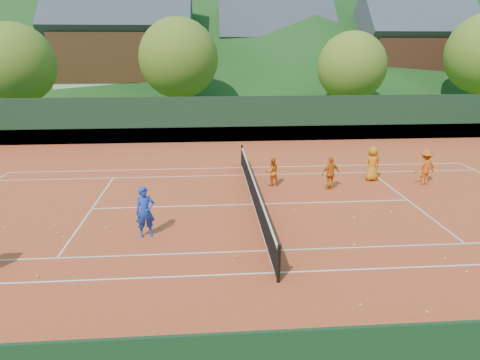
{
  "coord_description": "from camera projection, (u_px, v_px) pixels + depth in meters",
  "views": [
    {
      "loc": [
        -1.81,
        -16.05,
        6.09
      ],
      "look_at": [
        -0.57,
        0.0,
        1.06
      ],
      "focal_mm": 32.0,
      "sensor_mm": 36.0,
      "label": 1
    }
  ],
  "objects": [
    {
      "name": "student_d",
      "position": [
        425.0,
        167.0,
        19.49
      ],
      "size": [
        1.18,
        0.86,
        1.64
      ],
      "primitive_type": "imported",
      "rotation": [
        0.0,
        0.0,
        3.4
      ],
      "color": "#D95A13",
      "rests_on": "clay_court"
    },
    {
      "name": "court_lines",
      "position": [
        254.0,
        204.0,
        17.22
      ],
      "size": [
        23.83,
        11.03,
        0.0
      ],
      "color": "white",
      "rests_on": "clay_court"
    },
    {
      "name": "tree_b",
      "position": [
        178.0,
        58.0,
        34.42
      ],
      "size": [
        6.4,
        6.4,
        8.4
      ],
      "color": "#422A1A",
      "rests_on": "ground"
    },
    {
      "name": "tennis_ball_11",
      "position": [
        37.0,
        276.0,
        11.75
      ],
      "size": [
        0.07,
        0.07,
        0.07
      ],
      "primitive_type": "sphere",
      "color": "#D2F528",
      "rests_on": "clay_court"
    },
    {
      "name": "tennis_ball_1",
      "position": [
        391.0,
        212.0,
        16.33
      ],
      "size": [
        0.07,
        0.07,
        0.07
      ],
      "primitive_type": "sphere",
      "color": "#D2F528",
      "rests_on": "clay_court"
    },
    {
      "name": "student_a",
      "position": [
        272.0,
        172.0,
        19.37
      ],
      "size": [
        0.72,
        0.61,
        1.29
      ],
      "primitive_type": "imported",
      "rotation": [
        0.0,
        0.0,
        3.36
      ],
      "color": "orange",
      "rests_on": "clay_court"
    },
    {
      "name": "clay_court",
      "position": [
        254.0,
        204.0,
        17.22
      ],
      "size": [
        40.0,
        24.0,
        0.02
      ],
      "primitive_type": "cube",
      "color": "#C0421F",
      "rests_on": "ground"
    },
    {
      "name": "tennis_ball_17",
      "position": [
        246.0,
        342.0,
        9.14
      ],
      "size": [
        0.07,
        0.07,
        0.07
      ],
      "primitive_type": "sphere",
      "color": "#D2F528",
      "rests_on": "clay_court"
    },
    {
      "name": "tennis_ball_20",
      "position": [
        445.0,
        258.0,
        12.75
      ],
      "size": [
        0.07,
        0.07,
        0.07
      ],
      "primitive_type": "sphere",
      "color": "#D2F528",
      "rests_on": "clay_court"
    },
    {
      "name": "tennis_ball_3",
      "position": [
        354.0,
        245.0,
        13.62
      ],
      "size": [
        0.07,
        0.07,
        0.07
      ],
      "primitive_type": "sphere",
      "color": "#D2F528",
      "rests_on": "clay_court"
    },
    {
      "name": "tennis_net",
      "position": [
        254.0,
        193.0,
        17.07
      ],
      "size": [
        0.1,
        12.07,
        1.1
      ],
      "color": "black",
      "rests_on": "clay_court"
    },
    {
      "name": "ground",
      "position": [
        254.0,
        205.0,
        17.23
      ],
      "size": [
        400.0,
        400.0,
        0.0
      ],
      "primitive_type": "plane",
      "color": "#2A4F18",
      "rests_on": "ground"
    },
    {
      "name": "tennis_ball_14",
      "position": [
        294.0,
        210.0,
        16.55
      ],
      "size": [
        0.07,
        0.07,
        0.07
      ],
      "primitive_type": "sphere",
      "color": "#D2F528",
      "rests_on": "clay_court"
    },
    {
      "name": "chalet_right",
      "position": [
        410.0,
        55.0,
        45.69
      ],
      "size": [
        11.5,
        8.82,
        11.91
      ],
      "color": "beige",
      "rests_on": "ground"
    },
    {
      "name": "tennis_ball_4",
      "position": [
        354.0,
        217.0,
        15.81
      ],
      "size": [
        0.07,
        0.07,
        0.07
      ],
      "primitive_type": "sphere",
      "color": "#D2F528",
      "rests_on": "clay_court"
    },
    {
      "name": "tennis_ball_15",
      "position": [
        368.0,
        213.0,
        16.24
      ],
      "size": [
        0.07,
        0.07,
        0.07
      ],
      "primitive_type": "sphere",
      "color": "#D2F528",
      "rests_on": "clay_court"
    },
    {
      "name": "tennis_ball_9",
      "position": [
        5.0,
        228.0,
        14.89
      ],
      "size": [
        0.07,
        0.07,
        0.07
      ],
      "primitive_type": "sphere",
      "color": "#D2F528",
      "rests_on": "clay_court"
    },
    {
      "name": "tennis_ball_19",
      "position": [
        280.0,
        355.0,
        8.76
      ],
      "size": [
        0.07,
        0.07,
        0.07
      ],
      "primitive_type": "sphere",
      "color": "#D2F528",
      "rests_on": "clay_court"
    },
    {
      "name": "chalet_mid",
      "position": [
        274.0,
        57.0,
        48.54
      ],
      "size": [
        12.65,
        8.82,
        11.45
      ],
      "color": "beige",
      "rests_on": "ground"
    },
    {
      "name": "tennis_ball_6",
      "position": [
        467.0,
        272.0,
        11.99
      ],
      "size": [
        0.07,
        0.07,
        0.07
      ],
      "primitive_type": "sphere",
      "color": "#D2F528",
      "rests_on": "clay_court"
    },
    {
      "name": "tennis_ball_16",
      "position": [
        58.0,
        233.0,
        14.46
      ],
      "size": [
        0.07,
        0.07,
        0.07
      ],
      "primitive_type": "sphere",
      "color": "#D2F528",
      "rests_on": "clay_court"
    },
    {
      "name": "student_b",
      "position": [
        331.0,
        173.0,
        18.83
      ],
      "size": [
        0.93,
        0.6,
        1.47
      ],
      "primitive_type": "imported",
      "rotation": [
        0.0,
        0.0,
        3.44
      ],
      "color": "orange",
      "rests_on": "clay_court"
    },
    {
      "name": "tree_c",
      "position": [
        352.0,
        67.0,
        34.69
      ],
      "size": [
        5.6,
        5.6,
        7.35
      ],
      "color": "#3D2518",
      "rests_on": "ground"
    },
    {
      "name": "tennis_ball_18",
      "position": [
        55.0,
        225.0,
        15.1
      ],
      "size": [
        0.07,
        0.07,
        0.07
      ],
      "primitive_type": "sphere",
      "color": "#D2F528",
      "rests_on": "clay_court"
    },
    {
      "name": "tennis_ball_12",
      "position": [
        237.0,
        257.0,
        12.85
      ],
      "size": [
        0.07,
        0.07,
        0.07
      ],
      "primitive_type": "sphere",
      "color": "#D2F528",
      "rests_on": "clay_court"
    },
    {
      "name": "tennis_ball_2",
      "position": [
        107.0,
        228.0,
        14.87
      ],
      "size": [
        0.07,
        0.07,
        0.07
      ],
      "primitive_type": "sphere",
      "color": "#D2F528",
      "rests_on": "clay_court"
    },
    {
      "name": "tennis_ball_10",
      "position": [
        361.0,
        305.0,
        10.45
      ],
      "size": [
        0.07,
        0.07,
        0.07
      ],
      "primitive_type": "sphere",
      "color": "#D2F528",
      "rests_on": "clay_court"
    },
    {
      "name": "student_c",
      "position": [
        372.0,
        164.0,
        20.08
      ],
      "size": [
        0.89,
        0.68,
        1.64
      ],
      "primitive_type": "imported",
      "rotation": [
        0.0,
        0.0,
        3.35
      ],
      "color": "orange",
      "rests_on": "clay_court"
    },
    {
      "name": "tennis_ball_0",
      "position": [
        427.0,
        312.0,
        10.17
      ],
      "size": [
        0.07,
        0.07,
        0.07
      ],
      "primitive_type": "sphere",
      "color": "#D2F528",
      "rests_on": "clay_court"
    },
    {
      "name": "coach",
      "position": [
        145.0,
        212.0,
        14.08
      ],
      "size": [
        0.72,
        0.58,
        1.72
      ],
      "primitive_type": "imported",
      "rotation": [
        0.0,
        0.0,
        0.3
      ],
      "color": "#1C39B7",
      "rests_on": "clay_court"
    },
    {
      "name": "tree_a",
      "position": [
        14.0,
        64.0,
        31.72
      ],
      "size": [
        6.0,
        6.0,
        7.88
      ],
      "color": "#42281A",
      "rests_on": "ground"
    },
    {
      "name": "perimeter_fence",
      "position": [
        254.0,
        175.0,
        16.85
      ],
      "size": [
        40.4,
        24.24,
        3.0
      ],
      "color": "black",
      "rests_on": "clay_court"
    },
    {
      "name": "chalet_left",
      "position": [
        125.0,
        51.0,
        43.35
      ],
      "size": [
        13.8,
        9.93,
        12.92
      ],
      "color": "beige",
      "rests_on": "ground"
    }
  ]
}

